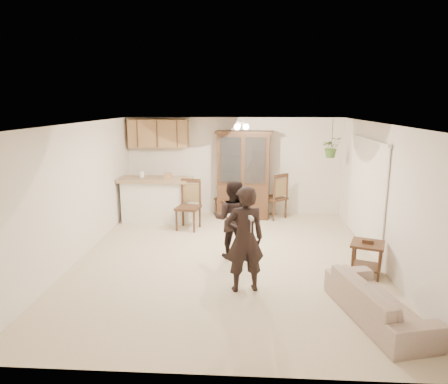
# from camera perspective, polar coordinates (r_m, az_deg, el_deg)

# --- Properties ---
(floor) EXTENTS (6.50, 6.50, 0.00)m
(floor) POSITION_cam_1_polar(r_m,az_deg,el_deg) (7.55, 0.44, -9.60)
(floor) COLOR beige
(floor) RESTS_ON ground
(ceiling) EXTENTS (5.50, 6.50, 0.02)m
(ceiling) POSITION_cam_1_polar(r_m,az_deg,el_deg) (7.00, 0.47, 9.72)
(ceiling) COLOR silver
(ceiling) RESTS_ON wall_back
(wall_back) EXTENTS (5.50, 0.02, 2.50)m
(wall_back) POSITION_cam_1_polar(r_m,az_deg,el_deg) (10.36, 1.39, 3.69)
(wall_back) COLOR white
(wall_back) RESTS_ON ground
(wall_front) EXTENTS (5.50, 0.02, 2.50)m
(wall_front) POSITION_cam_1_polar(r_m,az_deg,el_deg) (4.08, -1.95, -10.53)
(wall_front) COLOR white
(wall_front) RESTS_ON ground
(wall_left) EXTENTS (0.02, 6.50, 2.50)m
(wall_left) POSITION_cam_1_polar(r_m,az_deg,el_deg) (7.81, -20.14, -0.02)
(wall_left) COLOR white
(wall_left) RESTS_ON ground
(wall_right) EXTENTS (0.02, 6.50, 2.50)m
(wall_right) POSITION_cam_1_polar(r_m,az_deg,el_deg) (7.55, 21.78, -0.56)
(wall_right) COLOR white
(wall_right) RESTS_ON ground
(breakfast_bar) EXTENTS (1.60, 0.55, 1.00)m
(breakfast_bar) POSITION_cam_1_polar(r_m,az_deg,el_deg) (9.87, -9.62, -1.37)
(breakfast_bar) COLOR white
(breakfast_bar) RESTS_ON floor
(bar_top) EXTENTS (1.75, 0.70, 0.08)m
(bar_top) POSITION_cam_1_polar(r_m,az_deg,el_deg) (9.76, -9.74, 1.77)
(bar_top) COLOR tan
(bar_top) RESTS_ON breakfast_bar
(upper_cabinets) EXTENTS (1.50, 0.34, 0.70)m
(upper_cabinets) POSITION_cam_1_polar(r_m,az_deg,el_deg) (10.33, -9.33, 8.25)
(upper_cabinets) COLOR #956141
(upper_cabinets) RESTS_ON wall_back
(vertical_blinds) EXTENTS (0.06, 2.30, 2.10)m
(vertical_blinds) POSITION_cam_1_polar(r_m,az_deg,el_deg) (8.41, 19.56, -0.17)
(vertical_blinds) COLOR white
(vertical_blinds) RESTS_ON wall_right
(ceiling_fixture) EXTENTS (0.36, 0.36, 0.20)m
(ceiling_fixture) POSITION_cam_1_polar(r_m,az_deg,el_deg) (8.20, 2.32, 9.42)
(ceiling_fixture) COLOR #FBDFBC
(ceiling_fixture) RESTS_ON ceiling
(hanging_plant) EXTENTS (0.43, 0.37, 0.48)m
(hanging_plant) POSITION_cam_1_polar(r_m,az_deg,el_deg) (9.63, 15.11, 6.19)
(hanging_plant) COLOR #375F26
(hanging_plant) RESTS_ON ceiling
(plant_cord) EXTENTS (0.01, 0.01, 0.65)m
(plant_cord) POSITION_cam_1_polar(r_m,az_deg,el_deg) (9.60, 15.22, 8.12)
(plant_cord) COLOR black
(plant_cord) RESTS_ON ceiling
(sofa) EXTENTS (1.18, 2.00, 0.73)m
(sofa) POSITION_cam_1_polar(r_m,az_deg,el_deg) (5.86, 21.25, -13.39)
(sofa) COLOR #BFB59D
(sofa) RESTS_ON floor
(adult) EXTENTS (0.74, 0.57, 1.80)m
(adult) POSITION_cam_1_polar(r_m,az_deg,el_deg) (6.08, 2.96, -6.14)
(adult) COLOR black
(adult) RESTS_ON floor
(child) EXTENTS (0.72, 0.60, 1.35)m
(child) POSITION_cam_1_polar(r_m,az_deg,el_deg) (7.45, 1.20, -4.40)
(child) COLOR black
(child) RESTS_ON floor
(china_hutch) EXTENTS (1.43, 0.66, 2.19)m
(china_hutch) POSITION_cam_1_polar(r_m,az_deg,el_deg) (10.03, 2.83, 2.40)
(china_hutch) COLOR #391D14
(china_hutch) RESTS_ON floor
(side_table) EXTENTS (0.67, 0.67, 0.63)m
(side_table) POSITION_cam_1_polar(r_m,az_deg,el_deg) (7.21, 19.72, -8.92)
(side_table) COLOR #391D14
(side_table) RESTS_ON floor
(chair_bar) EXTENTS (0.60, 0.60, 1.15)m
(chair_bar) POSITION_cam_1_polar(r_m,az_deg,el_deg) (9.22, -5.13, -3.37)
(chair_bar) COLOR #391D14
(chair_bar) RESTS_ON floor
(chair_hutch_left) EXTENTS (0.63, 0.63, 1.01)m
(chair_hutch_left) POSITION_cam_1_polar(r_m,az_deg,el_deg) (10.22, 0.27, -1.96)
(chair_hutch_left) COLOR #391D14
(chair_hutch_left) RESTS_ON floor
(chair_hutch_right) EXTENTS (0.72, 0.72, 1.16)m
(chair_hutch_right) POSITION_cam_1_polar(r_m,az_deg,el_deg) (10.17, 7.14, -1.89)
(chair_hutch_right) COLOR #391D14
(chair_hutch_right) RESTS_ON floor
(controller_adult) EXTENTS (0.08, 0.15, 0.04)m
(controller_adult) POSITION_cam_1_polar(r_m,az_deg,el_deg) (5.61, 3.90, -3.76)
(controller_adult) COLOR silver
(controller_adult) RESTS_ON adult
(controller_child) EXTENTS (0.06, 0.13, 0.04)m
(controller_child) POSITION_cam_1_polar(r_m,az_deg,el_deg) (7.05, 0.72, -3.38)
(controller_child) COLOR silver
(controller_child) RESTS_ON child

